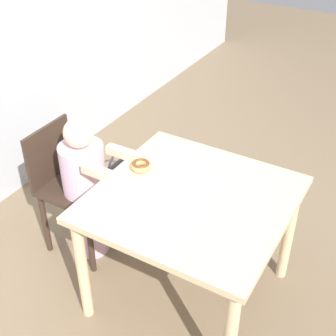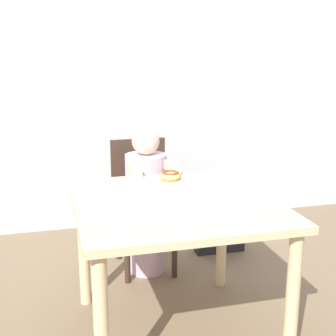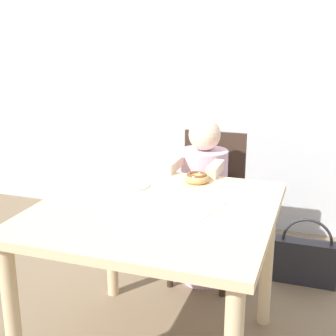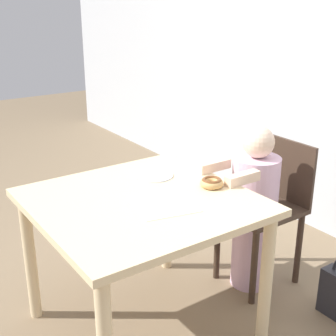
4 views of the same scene
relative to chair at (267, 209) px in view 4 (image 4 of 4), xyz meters
name	(u,v)px [view 4 (image 4 of 4)]	position (x,y,z in m)	size (l,w,h in m)	color
ground_plane	(144,327)	(-0.01, -0.82, -0.45)	(12.00, 12.00, 0.00)	#7A664C
dining_table	(142,219)	(-0.01, -0.82, 0.17)	(0.94, 0.95, 0.72)	beige
chair	(267,209)	(0.00, 0.00, 0.00)	(0.37, 0.42, 0.83)	#38281E
child_figure	(253,210)	(0.00, -0.11, 0.02)	(0.27, 0.44, 0.95)	silver
donut	(212,182)	(0.06, -0.47, 0.29)	(0.11, 0.11, 0.04)	tan
napkin	(164,204)	(0.10, -0.78, 0.27)	(0.31, 0.31, 0.00)	white
plate	(155,176)	(-0.22, -0.62, 0.27)	(0.19, 0.19, 0.01)	silver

